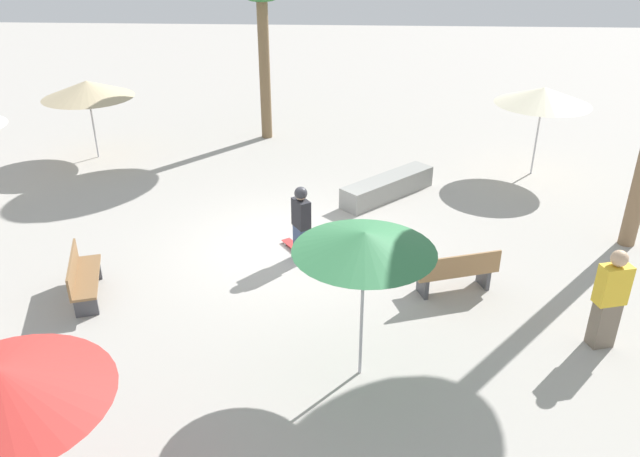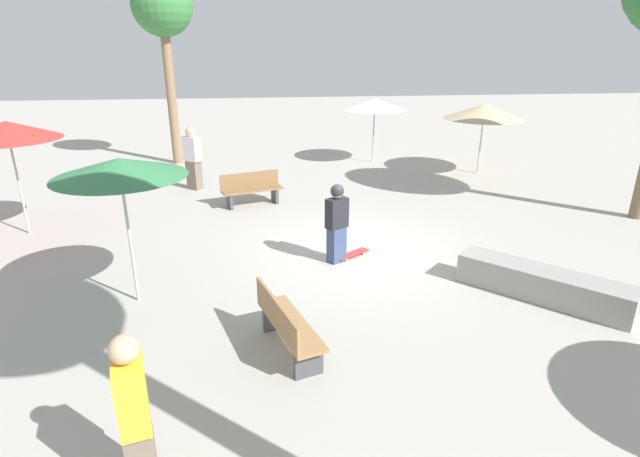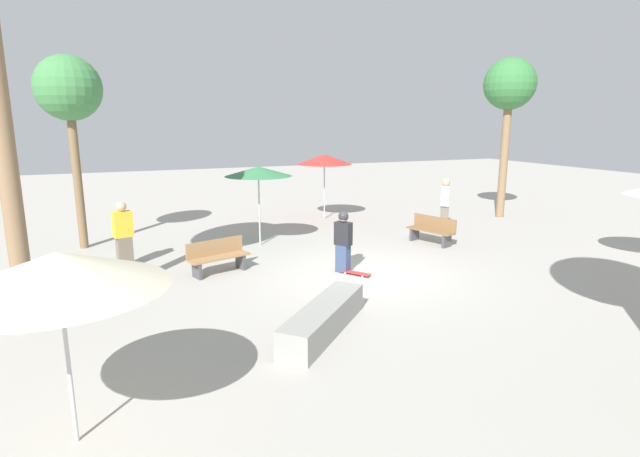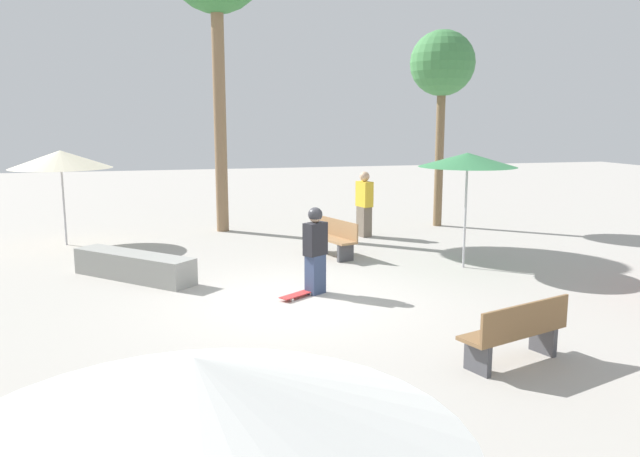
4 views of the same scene
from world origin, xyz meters
name	(u,v)px [view 2 (image 2 of 4)]	position (x,y,z in m)	size (l,w,h in m)	color
ground_plane	(354,253)	(0.00, 0.00, 0.00)	(60.00, 60.00, 0.00)	#ADA8A0
skater_main	(337,221)	(0.42, 0.35, 0.86)	(0.48, 0.42, 1.59)	#38476B
skateboard	(352,254)	(0.07, 0.17, 0.06)	(0.77, 0.62, 0.07)	red
concrete_ledge	(542,284)	(-2.82, 2.26, 0.26)	(2.40, 2.40, 0.53)	gray
bench_near	(252,189)	(2.13, -3.52, 0.43)	(1.66, 0.91, 0.85)	#47474C
bench_far	(287,325)	(1.57, 3.32, 0.43)	(0.91, 1.66, 0.85)	#47474C
shade_umbrella_white	(375,104)	(-2.13, -8.03, 2.05)	(2.23, 2.23, 2.24)	#B7B7BC
shade_umbrella_tan	(484,111)	(-5.25, -6.08, 2.00)	(2.53, 2.53, 2.24)	#B7B7BC
shade_umbrella_green	(119,168)	(3.99, 1.54, 2.30)	(2.05, 2.05, 2.45)	#B7B7BC
shade_umbrella_red	(7,130)	(7.16, -1.98, 2.34)	(2.14, 2.14, 2.54)	#B7B7BC
palm_tree_right	(163,10)	(4.82, -8.70, 5.02)	(1.97, 1.97, 6.17)	#896B4C
bystander_watching	(135,419)	(3.06, 5.49, 0.88)	(0.38, 0.53, 1.76)	#726656
bystander_far	(193,159)	(3.82, -5.24, 0.91)	(0.56, 0.53, 1.82)	#726656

